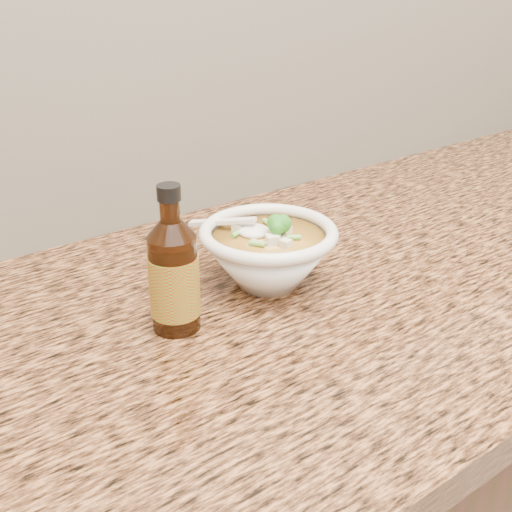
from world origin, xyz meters
TOP-DOWN VIEW (x-y plane):
  - counter_slab at (0.00, 1.68)m, footprint 4.00×0.68m
  - soup_bowl at (-0.02, 1.70)m, footprint 0.18×0.19m
  - hot_sauce_bottle at (-0.17, 1.68)m, footprint 0.07×0.07m

SIDE VIEW (x-z plane):
  - counter_slab at x=0.00m, z-range 0.86..0.90m
  - soup_bowl at x=-0.02m, z-range 0.89..0.99m
  - hot_sauce_bottle at x=-0.17m, z-range 0.88..1.05m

